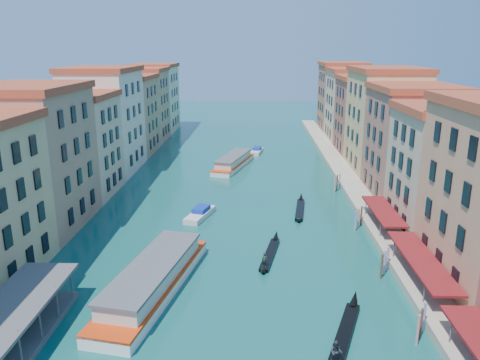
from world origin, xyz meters
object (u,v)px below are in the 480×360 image
(vaporetto_stop, at_px, (15,329))
(gondola_right, at_px, (344,334))
(vaporetto_near, at_px, (154,279))
(gondola_fore, at_px, (270,253))
(vaporetto_far, at_px, (233,162))

(vaporetto_stop, bearing_deg, gondola_right, 3.16)
(vaporetto_near, relative_size, gondola_fore, 1.86)
(vaporetto_far, relative_size, gondola_right, 1.40)
(vaporetto_near, relative_size, vaporetto_far, 1.21)
(vaporetto_far, xyz_separation_m, gondola_right, (12.55, -60.85, -0.68))
(vaporetto_stop, relative_size, vaporetto_far, 0.90)
(vaporetto_far, relative_size, gondola_fore, 1.54)
(vaporetto_stop, bearing_deg, vaporetto_far, 75.76)
(vaporetto_near, bearing_deg, gondola_fore, 46.76)
(gondola_right, bearing_deg, vaporetto_stop, -157.05)
(vaporetto_far, height_order, gondola_right, vaporetto_far)
(vaporetto_stop, relative_size, vaporetto_near, 0.75)
(vaporetto_near, distance_m, vaporetto_far, 53.38)
(vaporetto_stop, distance_m, gondola_right, 28.45)
(vaporetto_near, relative_size, gondola_right, 1.69)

